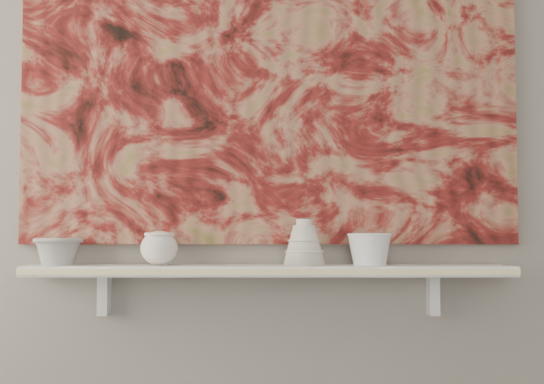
{
  "coord_description": "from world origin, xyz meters",
  "views": [
    {
      "loc": [
        0.01,
        -0.7,
        1.02
      ],
      "look_at": [
        0.01,
        1.49,
        1.14
      ],
      "focal_mm": 50.0,
      "sensor_mm": 36.0,
      "label": 1
    }
  ],
  "objects_px": {
    "cup_cream": "(159,248)",
    "bell_vessel": "(304,242)",
    "shelf": "(269,271)",
    "bowl_white": "(370,249)",
    "painting": "(269,64)",
    "bowl_grey": "(58,251)"
  },
  "relations": [
    {
      "from": "bell_vessel",
      "to": "painting",
      "type": "bearing_deg",
      "value": 142.19
    },
    {
      "from": "shelf",
      "to": "bowl_white",
      "type": "relative_size",
      "value": 10.71
    },
    {
      "from": "cup_cream",
      "to": "bowl_white",
      "type": "bearing_deg",
      "value": 0.0
    },
    {
      "from": "bowl_grey",
      "to": "bell_vessel",
      "type": "relative_size",
      "value": 1.06
    },
    {
      "from": "painting",
      "to": "bowl_white",
      "type": "distance_m",
      "value": 0.64
    },
    {
      "from": "painting",
      "to": "shelf",
      "type": "bearing_deg",
      "value": -90.0
    },
    {
      "from": "shelf",
      "to": "bowl_grey",
      "type": "height_order",
      "value": "bowl_grey"
    },
    {
      "from": "cup_cream",
      "to": "bell_vessel",
      "type": "bearing_deg",
      "value": 0.0
    },
    {
      "from": "painting",
      "to": "bell_vessel",
      "type": "xyz_separation_m",
      "value": [
        0.1,
        -0.08,
        -0.54
      ]
    },
    {
      "from": "painting",
      "to": "bowl_white",
      "type": "xyz_separation_m",
      "value": [
        0.29,
        -0.08,
        -0.56
      ]
    },
    {
      "from": "cup_cream",
      "to": "bell_vessel",
      "type": "distance_m",
      "value": 0.42
    },
    {
      "from": "bowl_grey",
      "to": "bell_vessel",
      "type": "bearing_deg",
      "value": 0.0
    },
    {
      "from": "bowl_grey",
      "to": "cup_cream",
      "type": "bearing_deg",
      "value": 0.0
    },
    {
      "from": "painting",
      "to": "bell_vessel",
      "type": "height_order",
      "value": "painting"
    },
    {
      "from": "shelf",
      "to": "cup_cream",
      "type": "distance_m",
      "value": 0.32
    },
    {
      "from": "bell_vessel",
      "to": "shelf",
      "type": "bearing_deg",
      "value": 180.0
    },
    {
      "from": "shelf",
      "to": "painting",
      "type": "bearing_deg",
      "value": 90.0
    },
    {
      "from": "shelf",
      "to": "bowl_grey",
      "type": "xyz_separation_m",
      "value": [
        -0.61,
        0.0,
        0.06
      ]
    },
    {
      "from": "cup_cream",
      "to": "bell_vessel",
      "type": "relative_size",
      "value": 0.8
    },
    {
      "from": "shelf",
      "to": "bowl_white",
      "type": "height_order",
      "value": "bowl_white"
    },
    {
      "from": "painting",
      "to": "bowl_grey",
      "type": "relative_size",
      "value": 10.49
    },
    {
      "from": "cup_cream",
      "to": "shelf",
      "type": "bearing_deg",
      "value": 0.0
    }
  ]
}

